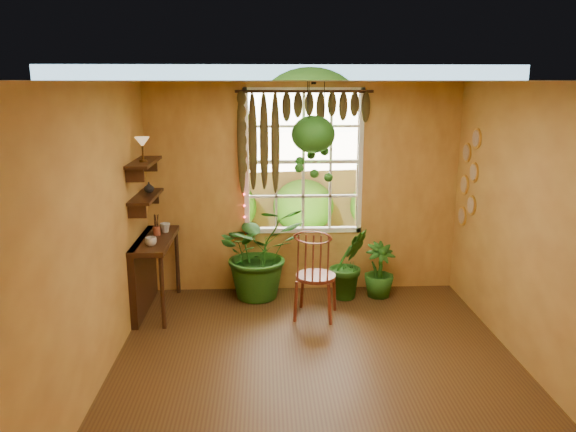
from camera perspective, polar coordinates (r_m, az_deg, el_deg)
The scene contains 23 objects.
floor at distance 5.56m, azimuth 3.13°, elevation -15.54°, with size 4.50×4.50×0.00m, color #523617.
ceiling at distance 4.86m, azimuth 3.55°, elevation 13.52°, with size 4.50×4.50×0.00m, color silver.
wall_back at distance 7.23m, azimuth 1.57°, elevation 2.75°, with size 4.00×4.00×0.00m, color gold.
wall_left at distance 5.24m, azimuth -19.01°, elevation -2.14°, with size 4.50×4.50×0.00m, color gold.
wall_right at distance 5.61m, azimuth 24.13°, elevation -1.60°, with size 4.50×4.50×0.00m, color gold.
window at distance 7.20m, azimuth 1.57°, elevation 5.54°, with size 1.52×0.10×1.86m.
valance_vine at distance 7.02m, azimuth 0.97°, elevation 10.06°, with size 1.70×0.12×1.10m.
string_lights at distance 7.09m, azimuth -4.54°, elevation 5.78°, with size 0.03×0.03×1.54m, color #FF2633, non-canonical shape.
wall_plates at distance 7.17m, azimuth 17.88°, elevation 3.63°, with size 0.04×0.32×1.10m, color #FFF2D0, non-canonical shape.
counter_ledge at distance 6.93m, azimuth -14.11°, elevation -4.96°, with size 0.40×1.20×0.90m.
shelf_lower at distance 6.71m, azimuth -14.23°, elevation 1.93°, with size 0.25×0.90×0.04m, color #37220F.
shelf_upper at distance 6.64m, azimuth -14.43°, elevation 5.31°, with size 0.25×0.90×0.04m, color #37220F.
backyard at distance 11.82m, azimuth 1.18°, elevation 6.61°, with size 14.00×10.00×12.00m.
windsor_chair at distance 6.58m, azimuth 2.76°, elevation -7.30°, with size 0.57×0.59×1.25m.
potted_plant_left at distance 7.12m, azimuth -2.89°, elevation -3.61°, with size 1.09×0.94×1.21m, color #1A5115.
potted_plant_mid at distance 7.17m, azimuth 6.18°, elevation -4.82°, with size 0.50×0.40×0.91m, color #1A5115.
potted_plant_right at distance 7.29m, azimuth 9.24°, elevation -5.45°, with size 0.39×0.39×0.70m, color #1A5115.
hanging_basket at distance 6.87m, azimuth 2.57°, elevation 7.70°, with size 0.53×0.53×1.22m.
cup_a at distance 6.48m, azimuth -13.75°, elevation -2.53°, with size 0.13×0.13×0.10m, color silver.
cup_b at distance 7.02m, azimuth -12.37°, elevation -1.17°, with size 0.12×0.12×0.11m, color beige.
brush_jar at distance 6.90m, azimuth -13.23°, elevation -0.89°, with size 0.09×0.09×0.32m.
shelf_vase at distance 6.86m, azimuth -13.95°, elevation 2.86°, with size 0.12×0.12×0.12m, color #B2AD99.
tiffany_lamp at distance 6.52m, azimuth -14.59°, elevation 7.14°, with size 0.17×0.17×0.28m.
Camera 1 is at (-0.50, -4.84, 2.69)m, focal length 35.00 mm.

